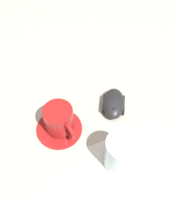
# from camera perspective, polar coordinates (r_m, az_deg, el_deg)

# --- Properties ---
(ground_plane) EXTENTS (3.00, 3.00, 0.00)m
(ground_plane) POSITION_cam_1_polar(r_m,az_deg,el_deg) (0.66, -0.37, -6.03)
(ground_plane) COLOR #B2A899
(saucer) EXTENTS (0.12, 0.12, 0.01)m
(saucer) POSITION_cam_1_polar(r_m,az_deg,el_deg) (0.67, -6.35, -3.73)
(saucer) COLOR maroon
(saucer) RESTS_ON ground
(coffee_cup) EXTENTS (0.08, 0.11, 0.07)m
(coffee_cup) POSITION_cam_1_polar(r_m,az_deg,el_deg) (0.64, -6.34, -1.69)
(coffee_cup) COLOR maroon
(coffee_cup) RESTS_ON saucer
(computer_mouse) EXTENTS (0.10, 0.12, 0.04)m
(computer_mouse) POSITION_cam_1_polar(r_m,az_deg,el_deg) (0.70, 6.11, 1.96)
(computer_mouse) COLOR black
(computer_mouse) RESTS_ON ground
(mouse_cable) EXTENTS (0.03, 0.45, 0.00)m
(mouse_cable) POSITION_cam_1_polar(r_m,az_deg,el_deg) (0.62, 14.62, -19.38)
(mouse_cable) COLOR white
(mouse_cable) RESTS_ON ground
(napkin_under_glass) EXTENTS (0.13, 0.13, 0.00)m
(napkin_under_glass) POSITION_cam_1_polar(r_m,az_deg,el_deg) (0.64, 6.92, -11.18)
(napkin_under_glass) COLOR silver
(napkin_under_glass) RESTS_ON ground
(drinking_glass) EXTENTS (0.08, 0.08, 0.10)m
(drinking_glass) POSITION_cam_1_polar(r_m,az_deg,el_deg) (0.59, 7.72, -9.18)
(drinking_glass) COLOR silver
(drinking_glass) RESTS_ON napkin_under_glass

